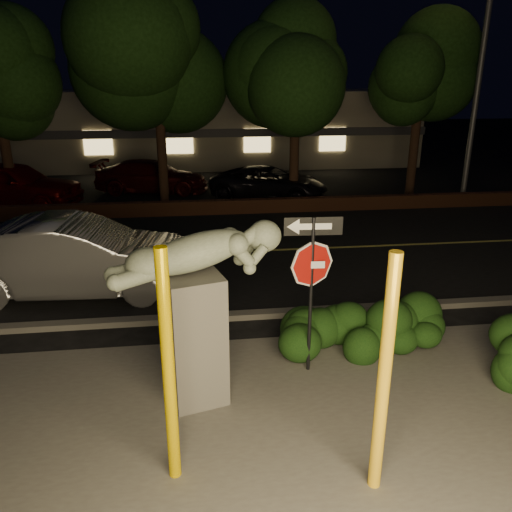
{
  "coord_description": "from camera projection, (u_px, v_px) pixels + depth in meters",
  "views": [
    {
      "loc": [
        -1.37,
        -6.1,
        4.5
      ],
      "look_at": [
        -0.33,
        2.09,
        1.6
      ],
      "focal_mm": 35.0,
      "sensor_mm": 36.0,
      "label": 1
    }
  ],
  "objects": [
    {
      "name": "ground",
      "position": [
        236.0,
        223.0,
        16.73
      ],
      "size": [
        90.0,
        90.0,
        0.0
      ],
      "primitive_type": "plane",
      "color": "black",
      "rests_on": "ground"
    },
    {
      "name": "patio",
      "position": [
        311.0,
        450.0,
        6.43
      ],
      "size": [
        14.0,
        6.0,
        0.02
      ],
      "primitive_type": "cube",
      "color": "#4C4944",
      "rests_on": "ground"
    },
    {
      "name": "road",
      "position": [
        246.0,
        252.0,
        13.92
      ],
      "size": [
        80.0,
        8.0,
        0.01
      ],
      "primitive_type": "cube",
      "color": "black",
      "rests_on": "ground"
    },
    {
      "name": "lane_marking",
      "position": [
        246.0,
        251.0,
        13.91
      ],
      "size": [
        80.0,
        0.12,
        0.0
      ],
      "primitive_type": "cube",
      "color": "#B0A646",
      "rests_on": "road"
    },
    {
      "name": "curb",
      "position": [
        267.0,
        314.0,
        10.06
      ],
      "size": [
        80.0,
        0.25,
        0.12
      ],
      "primitive_type": "cube",
      "color": "#4C4944",
      "rests_on": "ground"
    },
    {
      "name": "brick_wall",
      "position": [
        233.0,
        207.0,
        17.86
      ],
      "size": [
        40.0,
        0.35,
        0.5
      ],
      "primitive_type": "cube",
      "color": "#4F2A19",
      "rests_on": "ground"
    },
    {
      "name": "parking_lot",
      "position": [
        223.0,
        183.0,
        23.28
      ],
      "size": [
        40.0,
        12.0,
        0.01
      ],
      "primitive_type": "cube",
      "color": "black",
      "rests_on": "ground"
    },
    {
      "name": "building",
      "position": [
        214.0,
        125.0,
        30.09
      ],
      "size": [
        22.0,
        10.2,
        4.0
      ],
      "color": "#6E6758",
      "rests_on": "ground"
    },
    {
      "name": "tree_far_b",
      "position": [
        155.0,
        34.0,
        17.42
      ],
      "size": [
        5.2,
        5.2,
        8.41
      ],
      "color": "black",
      "rests_on": "ground"
    },
    {
      "name": "tree_far_c",
      "position": [
        297.0,
        47.0,
        17.77
      ],
      "size": [
        4.8,
        4.8,
        7.84
      ],
      "color": "black",
      "rests_on": "ground"
    },
    {
      "name": "tree_far_d",
      "position": [
        423.0,
        55.0,
        18.91
      ],
      "size": [
        4.4,
        4.4,
        7.42
      ],
      "color": "black",
      "rests_on": "ground"
    },
    {
      "name": "yellow_pole_left",
      "position": [
        169.0,
        371.0,
        5.54
      ],
      "size": [
        0.15,
        0.15,
        2.91
      ],
      "primitive_type": "cylinder",
      "color": "#D6AD00",
      "rests_on": "ground"
    },
    {
      "name": "yellow_pole_right",
      "position": [
        384.0,
        379.0,
        5.39
      ],
      "size": [
        0.15,
        0.15,
        2.91
      ],
      "primitive_type": "cylinder",
      "color": "yellow",
      "rests_on": "ground"
    },
    {
      "name": "signpost",
      "position": [
        312.0,
        265.0,
        7.61
      ],
      "size": [
        0.88,
        0.1,
        2.6
      ],
      "rotation": [
        0.0,
        0.0,
        -0.06
      ],
      "color": "black",
      "rests_on": "ground"
    },
    {
      "name": "sculpture",
      "position": [
        197.0,
        298.0,
        6.99
      ],
      "size": [
        2.47,
        1.23,
        2.65
      ],
      "rotation": [
        0.0,
        0.0,
        0.26
      ],
      "color": "#4C4944",
      "rests_on": "ground"
    },
    {
      "name": "hedge_center",
      "position": [
        322.0,
        323.0,
        8.58
      ],
      "size": [
        2.28,
        1.32,
        1.12
      ],
      "primitive_type": "ellipsoid",
      "rotation": [
        0.0,
        0.0,
        0.15
      ],
      "color": "black",
      "rests_on": "ground"
    },
    {
      "name": "hedge_right",
      "position": [
        400.0,
        320.0,
        8.75
      ],
      "size": [
        1.86,
        1.49,
        1.08
      ],
      "primitive_type": "ellipsoid",
      "rotation": [
        0.0,
        0.0,
        0.44
      ],
      "color": "black",
      "rests_on": "ground"
    },
    {
      "name": "streetlight",
      "position": [
        480.0,
        29.0,
        17.89
      ],
      "size": [
        1.59,
        0.46,
        10.55
      ],
      "rotation": [
        0.0,
        0.0,
        0.04
      ],
      "color": "#4C4C51",
      "rests_on": "ground"
    },
    {
      "name": "silver_sedan",
      "position": [
        76.0,
        257.0,
        10.9
      ],
      "size": [
        5.29,
        2.07,
        1.71
      ],
      "primitive_type": "imported",
      "rotation": [
        0.0,
        0.0,
        1.52
      ],
      "color": "#AAAAAF",
      "rests_on": "ground"
    },
    {
      "name": "parked_car_red",
      "position": [
        12.0,
        184.0,
        18.57
      ],
      "size": [
        5.38,
        3.13,
        1.72
      ],
      "primitive_type": "imported",
      "rotation": [
        0.0,
        0.0,
        1.34
      ],
      "color": "#680606",
      "rests_on": "ground"
    },
    {
      "name": "parked_car_darkred",
      "position": [
        152.0,
        177.0,
        21.09
      ],
      "size": [
        4.96,
        2.66,
        1.37
      ],
      "primitive_type": "imported",
      "rotation": [
        0.0,
        0.0,
        1.41
      ],
      "color": "#380909",
      "rests_on": "ground"
    },
    {
      "name": "parked_car_dark",
      "position": [
        269.0,
        183.0,
        19.97
      ],
      "size": [
        5.09,
        3.7,
        1.29
      ],
      "primitive_type": "imported",
      "rotation": [
        0.0,
        0.0,
        1.19
      ],
      "color": "black",
      "rests_on": "ground"
    }
  ]
}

